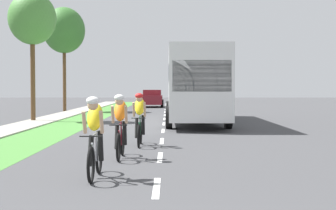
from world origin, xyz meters
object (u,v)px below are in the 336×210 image
object	(u,v)px
sedan_maroon	(155,98)
street_tree_far	(67,31)
cyclist_trailing	(123,126)
pickup_black	(183,95)
street_tree_near	(35,19)
cyclist_lead	(97,136)
cyclist_distant	(142,119)
bus_white	(196,83)

from	to	relation	value
sedan_maroon	street_tree_far	xyz separation A→B (m)	(-6.03, -8.12, 5.02)
cyclist_trailing	sedan_maroon	size ratio (longest dim) A/B	0.40
sedan_maroon	pickup_black	world-z (taller)	pickup_black
street_tree_near	street_tree_far	size ratio (longest dim) A/B	0.89
cyclist_lead	cyclist_distant	size ratio (longest dim) A/B	1.00
cyclist_distant	street_tree_near	size ratio (longest dim) A/B	0.26
sedan_maroon	street_tree_near	size ratio (longest dim) A/B	0.65
cyclist_trailing	street_tree_near	size ratio (longest dim) A/B	0.26
street_tree_far	sedan_maroon	bearing A→B (deg)	53.40
bus_white	street_tree_far	distance (m)	14.49
cyclist_trailing	bus_white	distance (m)	12.78
cyclist_trailing	street_tree_near	bearing A→B (deg)	113.39
cyclist_lead	pickup_black	size ratio (longest dim) A/B	0.34
cyclist_lead	pickup_black	distance (m)	45.65
cyclist_lead	sedan_maroon	distance (m)	34.18
cyclist_lead	bus_white	bearing A→B (deg)	79.92
bus_white	street_tree_far	size ratio (longest dim) A/B	1.55
pickup_black	street_tree_far	xyz separation A→B (m)	(-8.78, -19.51, 4.96)
bus_white	sedan_maroon	bearing A→B (deg)	98.02
bus_white	street_tree_near	xyz separation A→B (m)	(-8.25, 0.90, 3.24)
street_tree_near	cyclist_distant	bearing A→B (deg)	-60.37
cyclist_lead	street_tree_far	xyz separation A→B (m)	(-6.03, 26.05, 4.98)
street_tree_near	bus_white	bearing A→B (deg)	-6.21
street_tree_far	street_tree_near	bearing A→B (deg)	-87.29
cyclist_trailing	sedan_maroon	xyz separation A→B (m)	(-0.23, 31.53, -0.04)
cyclist_distant	sedan_maroon	world-z (taller)	cyclist_distant
cyclist_distant	pickup_black	xyz separation A→B (m)	(2.20, 40.28, 0.02)
cyclist_trailing	street_tree_near	world-z (taller)	street_tree_near
cyclist_lead	street_tree_far	size ratio (longest dim) A/B	0.23
pickup_black	street_tree_near	distance (m)	31.00
street_tree_near	cyclist_lead	bearing A→B (deg)	-70.88
cyclist_lead	street_tree_near	world-z (taller)	street_tree_near
cyclist_distant	bus_white	distance (m)	10.14
bus_white	street_tree_near	size ratio (longest dim) A/B	1.75
cyclist_trailing	cyclist_distant	xyz separation A→B (m)	(0.32, 2.64, 0.00)
cyclist_trailing	bus_white	world-z (taller)	bus_white
cyclist_distant	street_tree_near	xyz separation A→B (m)	(-6.11, 10.74, 4.41)
sedan_maroon	street_tree_near	world-z (taller)	street_tree_near
cyclist_trailing	cyclist_lead	bearing A→B (deg)	-95.02
cyclist_lead	street_tree_near	distance (m)	17.53
sedan_maroon	pickup_black	distance (m)	11.72
bus_white	pickup_black	size ratio (longest dim) A/B	2.27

